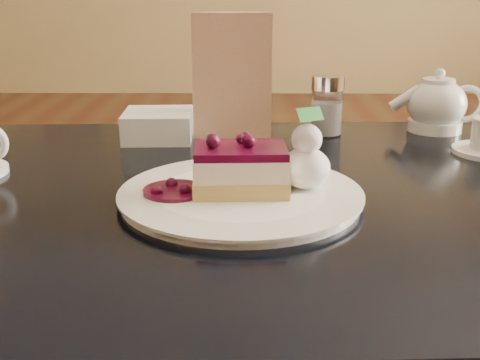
{
  "coord_description": "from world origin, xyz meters",
  "views": [
    {
      "loc": [
        0.16,
        -0.61,
        0.99
      ],
      "look_at": [
        0.16,
        0.03,
        0.78
      ],
      "focal_mm": 45.0,
      "sensor_mm": 36.0,
      "label": 1
    }
  ],
  "objects_px": {
    "dessert_plate": "(241,196)",
    "tea_set": "(446,112)",
    "main_table": "(239,240)",
    "cheesecake_slice": "(241,169)"
  },
  "relations": [
    {
      "from": "dessert_plate",
      "to": "tea_set",
      "type": "relative_size",
      "value": 1.13
    },
    {
      "from": "dessert_plate",
      "to": "tea_set",
      "type": "bearing_deg",
      "value": 43.44
    },
    {
      "from": "main_table",
      "to": "cheesecake_slice",
      "type": "distance_m",
      "value": 0.13
    },
    {
      "from": "cheesecake_slice",
      "to": "tea_set",
      "type": "relative_size",
      "value": 0.45
    },
    {
      "from": "main_table",
      "to": "cheesecake_slice",
      "type": "xyz_separation_m",
      "value": [
        0.0,
        -0.05,
        0.12
      ]
    },
    {
      "from": "tea_set",
      "to": "main_table",
      "type": "bearing_deg",
      "value": -141.06
    },
    {
      "from": "main_table",
      "to": "tea_set",
      "type": "distance_m",
      "value": 0.48
    },
    {
      "from": "main_table",
      "to": "tea_set",
      "type": "height_order",
      "value": "tea_set"
    },
    {
      "from": "cheesecake_slice",
      "to": "tea_set",
      "type": "height_order",
      "value": "tea_set"
    },
    {
      "from": "main_table",
      "to": "dessert_plate",
      "type": "distance_m",
      "value": 0.1
    }
  ]
}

